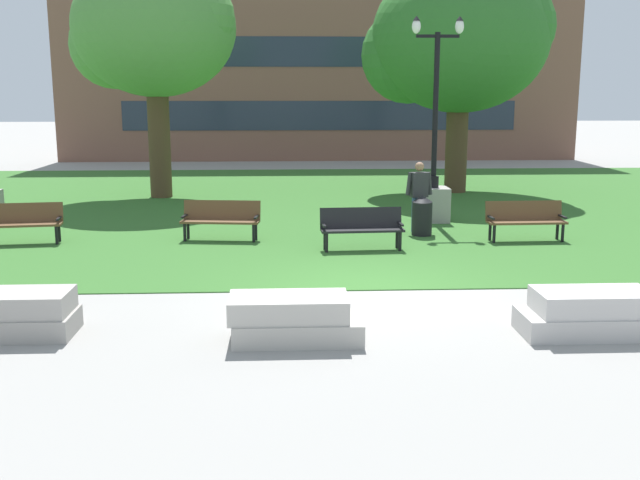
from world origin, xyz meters
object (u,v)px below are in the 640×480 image
concrete_block_center (11,315)px  concrete_block_left (294,319)px  park_bench_near_left (221,218)px  trash_bin (422,215)px  lamp_post_right (433,181)px  park_bench_near_right (362,226)px  concrete_block_right (588,313)px  park_bench_far_left (525,218)px  park_bench_far_right (21,221)px  person_bystander_near_lawn (419,193)px

concrete_block_center → concrete_block_left: (4.02, -0.40, 0.00)m
park_bench_near_left → trash_bin: size_ratio=1.93×
concrete_block_center → lamp_post_right: 11.91m
park_bench_near_right → lamp_post_right: 4.12m
trash_bin → concrete_block_center: bearing=-135.6°
concrete_block_center → concrete_block_right: same height
concrete_block_left → trash_bin: bearing=66.9°
concrete_block_center → park_bench_near_right: size_ratio=0.99×
park_bench_near_right → park_bench_far_left: 3.95m
park_bench_far_right → person_bystander_near_lawn: (9.24, 0.95, 0.44)m
park_bench_far_left → trash_bin: size_ratio=1.89×
concrete_block_left → trash_bin: (3.17, 7.45, 0.20)m
concrete_block_left → person_bystander_near_lawn: person_bystander_near_lawn is taller
park_bench_near_right → park_bench_far_right: bearing=172.4°
concrete_block_left → park_bench_far_left: (5.44, 6.73, 0.23)m
park_bench_near_right → park_bench_far_right: 7.71m
park_bench_near_left → person_bystander_near_lawn: person_bystander_near_lawn is taller
concrete_block_center → concrete_block_left: bearing=-5.7°
park_bench_far_left → lamp_post_right: size_ratio=0.35×
park_bench_near_right → park_bench_far_right: (-7.64, 1.02, 0.00)m
lamp_post_right → concrete_block_left: bearing=-112.1°
park_bench_far_right → trash_bin: trash_bin is taller
concrete_block_right → park_bench_near_left: bearing=129.3°
person_bystander_near_lawn → park_bench_near_left: bearing=-170.9°
concrete_block_center → park_bench_far_left: (9.46, 6.33, 0.23)m
park_bench_near_right → concrete_block_center: bearing=-135.3°
concrete_block_center → park_bench_near_right: bearing=44.7°
park_bench_near_right → park_bench_far_left: same height
park_bench_near_right → person_bystander_near_lawn: 2.57m
concrete_block_center → lamp_post_right: (7.82, 8.95, 0.77)m
park_bench_far_left → concrete_block_center: bearing=-146.2°
concrete_block_right → lamp_post_right: 9.33m
concrete_block_center → park_bench_near_right: park_bench_near_right is taller
concrete_block_left → person_bystander_near_lawn: (3.17, 7.90, 0.68)m
park_bench_near_right → concrete_block_right: bearing=-65.7°
trash_bin → person_bystander_near_lawn: (-0.01, 0.45, 0.48)m
park_bench_near_right → park_bench_far_right: size_ratio=0.99×
concrete_block_left → person_bystander_near_lawn: 8.54m
trash_bin → park_bench_near_right: bearing=-136.6°
lamp_post_right → person_bystander_near_lawn: lamp_post_right is taller
concrete_block_center → park_bench_near_right: 7.87m
lamp_post_right → person_bystander_near_lawn: size_ratio=3.07×
park_bench_far_left → trash_bin: bearing=162.2°
park_bench_near_left → park_bench_far_right: 4.50m
park_bench_far_right → lamp_post_right: lamp_post_right is taller
park_bench_near_left → trash_bin: 4.77m
lamp_post_right → trash_bin: (-0.63, -1.90, -0.58)m
concrete_block_left → lamp_post_right: 10.12m
concrete_block_left → park_bench_far_left: 8.66m
person_bystander_near_lawn → concrete_block_center: bearing=-133.8°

